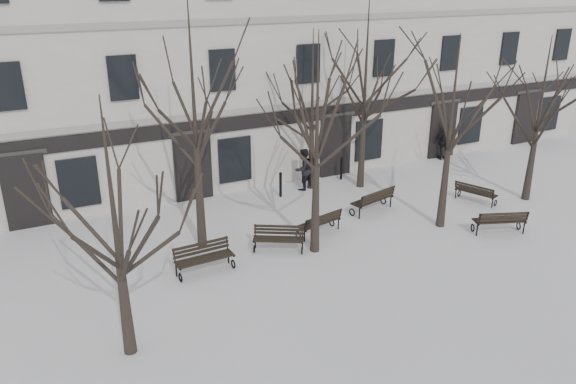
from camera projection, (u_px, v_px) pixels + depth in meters
ground at (365, 260)px, 19.08m from camera, size 100.00×100.00×0.00m
building at (225, 50)px, 27.89m from camera, size 40.40×10.20×11.40m
tree_0 at (112, 202)px, 12.94m from camera, size 4.67×4.67×6.67m
tree_1 at (317, 120)px, 18.02m from camera, size 5.26×5.26×7.51m
tree_2 at (452, 111)px, 20.03m from camera, size 5.05×5.05×7.21m
tree_3 at (541, 100)px, 22.67m from camera, size 4.82×4.82×6.88m
tree_4 at (193, 93)px, 18.01m from camera, size 6.18×6.18×8.82m
tree_5 at (312, 92)px, 23.91m from camera, size 4.91×4.91×7.02m
tree_6 at (366, 69)px, 23.73m from camera, size 5.97×5.97×8.53m
bench_0 at (204, 257)px, 18.16m from camera, size 1.95×0.80×0.97m
bench_1 at (320, 222)px, 20.78m from camera, size 1.88×1.02×0.90m
bench_2 at (500, 221)px, 20.84m from camera, size 2.00×1.31×0.96m
bench_3 at (278, 238)px, 19.58m from camera, size 1.82×1.41×0.89m
bench_4 at (373, 199)px, 22.73m from camera, size 2.08×1.16×1.00m
bench_5 at (475, 192)px, 23.69m from camera, size 1.21×1.80×0.87m
bollard_a at (281, 184)px, 24.29m from camera, size 0.14×0.14×1.12m
bollard_b at (341, 168)px, 26.33m from camera, size 0.14×0.14×1.09m
pedestrian_b at (303, 189)px, 25.33m from camera, size 1.10×0.96×1.90m
pedestrian_c at (443, 159)px, 29.41m from camera, size 1.20×0.73×1.91m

